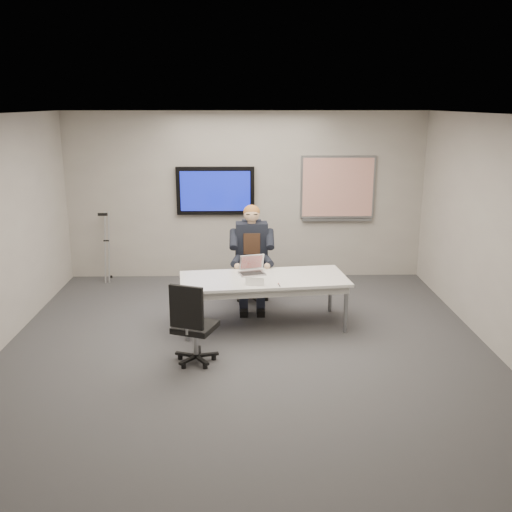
{
  "coord_description": "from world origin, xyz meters",
  "views": [
    {
      "loc": [
        -0.02,
        -6.52,
        2.93
      ],
      "look_at": [
        0.13,
        0.73,
        0.97
      ],
      "focal_mm": 40.0,
      "sensor_mm": 36.0,
      "label": 1
    }
  ],
  "objects_px": {
    "conference_table": "(264,283)",
    "office_chair_near": "(194,338)",
    "seated_person": "(252,267)",
    "office_chair_far": "(251,279)",
    "laptop": "(252,269)"
  },
  "relations": [
    {
      "from": "office_chair_far",
      "to": "laptop",
      "type": "relative_size",
      "value": 2.67
    },
    {
      "from": "office_chair_near",
      "to": "conference_table",
      "type": "bearing_deg",
      "value": -105.41
    },
    {
      "from": "office_chair_far",
      "to": "laptop",
      "type": "xyz_separation_m",
      "value": [
        -0.0,
        -0.8,
        0.41
      ]
    },
    {
      "from": "laptop",
      "to": "conference_table",
      "type": "bearing_deg",
      "value": -70.14
    },
    {
      "from": "laptop",
      "to": "seated_person",
      "type": "bearing_deg",
      "value": 73.42
    },
    {
      "from": "conference_table",
      "to": "office_chair_near",
      "type": "height_order",
      "value": "office_chair_near"
    },
    {
      "from": "office_chair_near",
      "to": "seated_person",
      "type": "relative_size",
      "value": 0.67
    },
    {
      "from": "conference_table",
      "to": "office_chair_far",
      "type": "bearing_deg",
      "value": 91.87
    },
    {
      "from": "office_chair_far",
      "to": "office_chair_near",
      "type": "relative_size",
      "value": 1.08
    },
    {
      "from": "seated_person",
      "to": "office_chair_far",
      "type": "bearing_deg",
      "value": 88.96
    },
    {
      "from": "conference_table",
      "to": "office_chair_far",
      "type": "xyz_separation_m",
      "value": [
        -0.15,
        1.01,
        -0.27
      ]
    },
    {
      "from": "seated_person",
      "to": "conference_table",
      "type": "bearing_deg",
      "value": -81.32
    },
    {
      "from": "office_chair_far",
      "to": "office_chair_near",
      "type": "distance_m",
      "value": 2.27
    },
    {
      "from": "office_chair_far",
      "to": "laptop",
      "type": "height_order",
      "value": "office_chair_far"
    },
    {
      "from": "office_chair_far",
      "to": "conference_table",
      "type": "bearing_deg",
      "value": -89.62
    }
  ]
}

